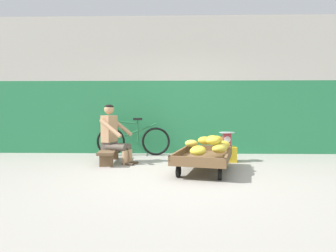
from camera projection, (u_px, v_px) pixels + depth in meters
name	position (u px, v px, depth m)	size (l,w,h in m)	color
ground_plane	(180.00, 178.00, 4.35)	(80.00, 80.00, 0.00)	#A39E93
back_wall	(178.00, 86.00, 6.90)	(16.00, 0.30, 3.23)	#287F4C
banana_cart	(204.00, 158.00, 4.80)	(1.17, 1.60, 0.36)	brown
banana_pile	(212.00, 145.00, 4.70)	(0.81, 1.23, 0.25)	gold
low_bench	(110.00, 153.00, 5.63)	(0.38, 1.12, 0.27)	brown
vendor_seated	(113.00, 134.00, 5.58)	(0.73, 0.61, 1.14)	tan
plastic_crate	(227.00, 154.00, 5.75)	(0.36, 0.28, 0.30)	gold
weighing_scale	(227.00, 139.00, 5.74)	(0.30, 0.30, 0.29)	#28282D
bicycle_near_left	(133.00, 140.00, 6.52)	(1.66, 0.48, 0.86)	black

